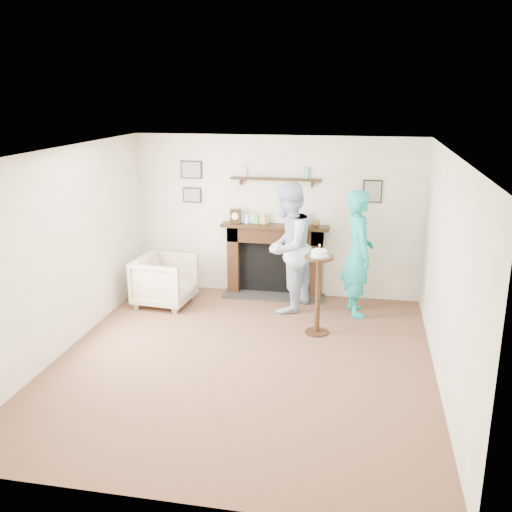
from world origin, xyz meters
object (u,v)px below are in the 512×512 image
at_px(woman, 355,313).
at_px(man, 286,309).
at_px(pedestal_table, 318,279).
at_px(armchair, 166,304).

bearing_deg(woman, man, 76.06).
relative_size(man, woman, 1.04).
xyz_separation_m(woman, pedestal_table, (-0.49, -0.82, 0.76)).
bearing_deg(pedestal_table, armchair, 164.72).
distance_m(man, pedestal_table, 1.22).
bearing_deg(armchair, man, -80.56).
bearing_deg(woman, armchair, 78.13).
bearing_deg(pedestal_table, woman, 59.11).
height_order(woman, pedestal_table, pedestal_table).
xyz_separation_m(armchair, man, (1.84, 0.15, 0.00)).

